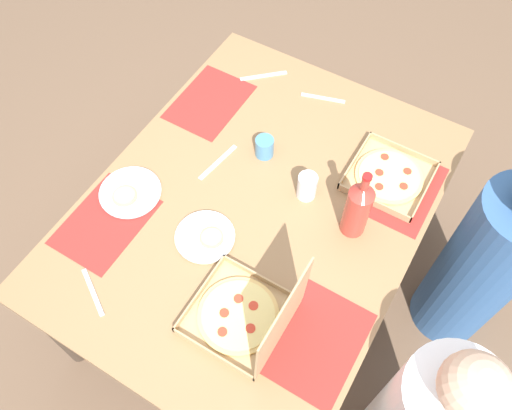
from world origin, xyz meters
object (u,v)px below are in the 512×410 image
(pizza_box_center, at_px, (248,317))
(pizza_box_edge_far, at_px, (389,177))
(cup_dark, at_px, (264,147))
(cup_red, at_px, (307,186))
(soda_bottle, at_px, (358,208))
(diner_left_seat, at_px, (483,266))
(plate_middle, at_px, (130,193))
(plate_far_right, at_px, (206,237))

(pizza_box_center, bearing_deg, pizza_box_edge_far, 167.65)
(cup_dark, height_order, cup_red, cup_red)
(soda_bottle, relative_size, diner_left_seat, 0.28)
(diner_left_seat, bearing_deg, plate_middle, -66.83)
(plate_far_right, xyz_separation_m, soda_bottle, (-0.31, 0.43, 0.12))
(plate_far_right, relative_size, diner_left_seat, 0.19)
(pizza_box_edge_far, height_order, soda_bottle, soda_bottle)
(pizza_box_center, bearing_deg, plate_middle, -107.40)
(diner_left_seat, bearing_deg, plate_far_right, -58.95)
(plate_middle, bearing_deg, soda_bottle, 110.86)
(pizza_box_center, distance_m, plate_middle, 0.67)
(plate_far_right, bearing_deg, plate_middle, -91.88)
(plate_far_right, xyz_separation_m, plate_middle, (-0.01, -0.35, -0.00))
(pizza_box_edge_far, distance_m, plate_far_right, 0.74)
(plate_far_right, distance_m, cup_dark, 0.44)
(plate_middle, bearing_deg, plate_far_right, 88.12)
(pizza_box_center, xyz_separation_m, plate_middle, (-0.20, -0.64, -0.04))
(plate_middle, height_order, cup_red, cup_red)
(pizza_box_center, bearing_deg, plate_far_right, -123.10)
(pizza_box_edge_far, bearing_deg, pizza_box_center, -12.35)
(cup_red, bearing_deg, plate_far_right, -32.07)
(pizza_box_center, relative_size, plate_far_right, 1.59)
(plate_far_right, xyz_separation_m, cup_dark, (-0.44, -0.01, 0.03))
(cup_red, bearing_deg, diner_left_seat, 106.38)
(pizza_box_edge_far, xyz_separation_m, plate_middle, (0.57, -0.81, -0.00))
(pizza_box_center, distance_m, plate_far_right, 0.35)
(pizza_box_edge_far, xyz_separation_m, plate_far_right, (0.58, -0.46, -0.00))
(plate_middle, relative_size, cup_red, 2.13)
(cup_dark, bearing_deg, plate_middle, -38.48)
(pizza_box_edge_far, xyz_separation_m, cup_dark, (0.14, -0.47, 0.03))
(pizza_box_center, height_order, soda_bottle, pizza_box_center)
(plate_middle, xyz_separation_m, cup_dark, (-0.42, 0.34, 0.03))
(soda_bottle, bearing_deg, diner_left_seat, 116.64)
(cup_dark, xyz_separation_m, cup_red, (0.09, 0.23, 0.01))
(soda_bottle, height_order, diner_left_seat, diner_left_seat)
(pizza_box_edge_far, height_order, pizza_box_center, pizza_box_center)
(cup_dark, relative_size, diner_left_seat, 0.07)
(pizza_box_edge_far, xyz_separation_m, cup_red, (0.23, -0.24, 0.04))
(plate_middle, bearing_deg, pizza_box_edge_far, 125.02)
(cup_dark, xyz_separation_m, diner_left_seat, (-0.12, 0.94, -0.28))
(plate_far_right, distance_m, cup_red, 0.42)
(cup_dark, bearing_deg, cup_red, 69.56)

